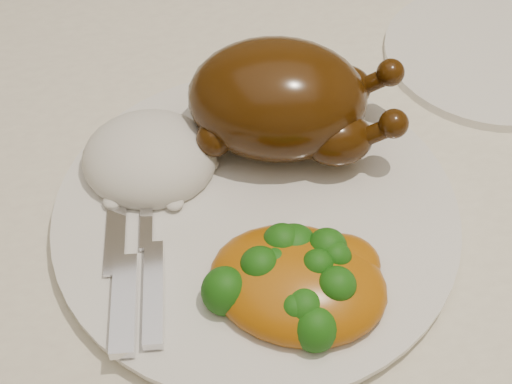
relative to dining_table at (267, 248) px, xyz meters
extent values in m
cube|color=brown|center=(0.00, 0.00, 0.07)|extent=(1.60, 0.90, 0.04)
cube|color=#EFE8CE|center=(0.00, 0.00, 0.10)|extent=(1.72, 1.02, 0.01)
cylinder|color=silver|center=(-0.02, -0.04, 0.11)|extent=(0.41, 0.41, 0.01)
cylinder|color=silver|center=(0.24, 0.11, 0.11)|extent=(0.23, 0.23, 0.01)
ellipsoid|color=#3F2106|center=(0.01, 0.03, 0.16)|extent=(0.17, 0.14, 0.09)
ellipsoid|color=#3F2106|center=(0.00, 0.03, 0.18)|extent=(0.08, 0.07, 0.04)
ellipsoid|color=#3F2106|center=(0.05, -0.01, 0.15)|extent=(0.06, 0.04, 0.04)
sphere|color=#3F2106|center=(0.09, -0.02, 0.17)|extent=(0.02, 0.02, 0.02)
ellipsoid|color=#3F2106|center=(0.07, 0.05, 0.15)|extent=(0.06, 0.04, 0.04)
sphere|color=#3F2106|center=(0.11, 0.04, 0.17)|extent=(0.02, 0.02, 0.02)
sphere|color=#3F2106|center=(-0.04, 0.01, 0.15)|extent=(0.03, 0.03, 0.03)
sphere|color=#3F2106|center=(-0.02, 0.08, 0.15)|extent=(0.03, 0.03, 0.03)
ellipsoid|color=silver|center=(-0.09, 0.02, 0.13)|extent=(0.13, 0.12, 0.06)
ellipsoid|color=#B0680B|center=(0.00, -0.12, 0.13)|extent=(0.16, 0.14, 0.04)
ellipsoid|color=#B0680B|center=(0.03, -0.11, 0.13)|extent=(0.06, 0.05, 0.03)
ellipsoid|color=#13410A|center=(0.00, -0.14, 0.13)|extent=(0.03, 0.03, 0.03)
ellipsoid|color=#13410A|center=(0.02, -0.10, 0.14)|extent=(0.03, 0.03, 0.03)
ellipsoid|color=#13410A|center=(0.02, -0.14, 0.14)|extent=(0.03, 0.03, 0.02)
ellipsoid|color=#13410A|center=(-0.05, -0.12, 0.13)|extent=(0.03, 0.03, 0.04)
ellipsoid|color=#13410A|center=(-0.01, -0.14, 0.14)|extent=(0.02, 0.02, 0.02)
ellipsoid|color=#13410A|center=(0.01, -0.12, 0.14)|extent=(0.02, 0.02, 0.03)
ellipsoid|color=#13410A|center=(0.00, -0.16, 0.13)|extent=(0.03, 0.03, 0.03)
ellipsoid|color=#13410A|center=(-0.03, -0.11, 0.14)|extent=(0.03, 0.03, 0.03)
ellipsoid|color=#13410A|center=(0.00, -0.09, 0.13)|extent=(0.03, 0.03, 0.03)
ellipsoid|color=#13410A|center=(-0.01, -0.09, 0.13)|extent=(0.03, 0.03, 0.03)
ellipsoid|color=#13410A|center=(0.03, -0.11, 0.14)|extent=(0.02, 0.02, 0.02)
ellipsoid|color=#13410A|center=(-0.02, -0.11, 0.13)|extent=(0.03, 0.03, 0.04)
cube|color=silver|center=(-0.12, -0.02, 0.12)|extent=(0.03, 0.13, 0.00)
cube|color=silver|center=(-0.12, -0.11, 0.12)|extent=(0.02, 0.08, 0.01)
cube|color=silver|center=(-0.10, -0.11, 0.12)|extent=(0.02, 0.08, 0.01)
cube|color=silver|center=(-0.10, -0.02, 0.12)|extent=(0.02, 0.09, 0.00)
camera|label=1|loc=(-0.08, -0.38, 0.55)|focal=50.00mm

